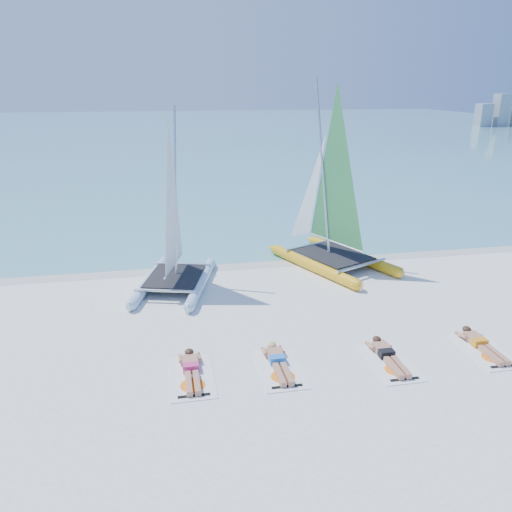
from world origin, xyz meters
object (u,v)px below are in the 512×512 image
Objects in this scene: towel_b at (279,369)px; sunbather_b at (278,361)px; catamaran_yellow at (326,206)px; sunbather_c at (387,354)px; towel_d at (484,351)px; towel_c at (390,362)px; towel_a at (192,377)px; catamaran_blue at (173,235)px; sunbather_a at (191,369)px; sunbather_d at (480,343)px.

sunbather_b reaches higher than towel_b.
sunbather_c is at bearing -119.24° from catamaran_yellow.
towel_c is at bearing -178.18° from towel_d.
towel_b is (2.05, -0.03, 0.00)m from towel_a.
sunbather_c is at bearing 177.55° from towel_d.
catamaran_blue reaches higher than towel_c.
sunbather_a is 0.93× the size of towel_c.
towel_b is at bearing 175.38° from towel_c.
towel_d is (7.46, -5.81, -1.76)m from catamaran_blue.
towel_a is 1.07× the size of sunbather_b.
sunbather_b is at bearing 90.00° from towel_b.
towel_a is 0.22m from sunbather_a.
sunbather_a reaches higher than towel_a.
sunbather_c reaches higher than towel_b.
sunbather_c is at bearing -4.62° from sunbather_b.
catamaran_blue is 3.43× the size of sunbather_c.
catamaran_yellow is 7.38m from sunbather_c.
towel_a is 4.74m from towel_c.
towel_c is 2.57m from towel_d.
towel_d is (5.25, -0.13, 0.00)m from towel_b.
sunbather_d is (2.57, 0.08, 0.00)m from sunbather_c.
catamaran_blue is at bearing 111.88° from sunbather_b.
catamaran_yellow is 9.12m from towel_a.
catamaran_blue is 5.76m from catamaran_yellow.
catamaran_blue is 5.91m from towel_a.
catamaran_blue is 3.43× the size of sunbather_b.
towel_c is at bearing -35.12° from catamaran_blue.
catamaran_yellow is at bearing 105.00° from sunbather_d.
towel_a is 2.06m from sunbather_b.
catamaran_blue is 3.20× the size of towel_b.
sunbather_c reaches higher than towel_c.
catamaran_blue is at bearing 143.02° from sunbather_d.
sunbather_b is at bearing 171.34° from towel_c.
sunbather_c is at bearing 90.00° from towel_c.
sunbather_d is (5.25, -0.13, 0.00)m from sunbather_b.
catamaran_yellow reaches higher than towel_d.
towel_b is 1.07× the size of sunbather_d.
towel_c is (4.88, -5.89, -1.76)m from catamaran_blue.
catamaran_yellow is 3.94× the size of sunbather_c.
sunbather_c reaches higher than towel_a.
towel_b is (2.20, -5.67, -1.76)m from catamaran_blue.
sunbather_d is (2.57, 0.27, 0.11)m from towel_c.
catamaran_yellow is 3.67× the size of towel_c.
sunbather_b is 5.27m from towel_d.
catamaran_yellow is 7.71m from towel_d.
towel_b and towel_c have the same top height.
catamaran_blue is at bearing 129.68° from towel_c.
sunbather_d is at bearing -98.57° from catamaran_yellow.
sunbather_a is at bearing -152.15° from catamaran_yellow.
towel_a is at bearing -73.25° from catamaran_blue.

